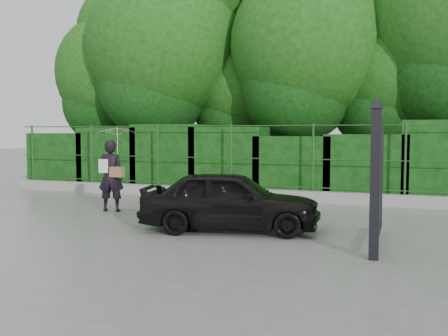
% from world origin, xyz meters
% --- Properties ---
extents(ground, '(80.00, 80.00, 0.00)m').
position_xyz_m(ground, '(0.00, 0.00, 0.00)').
color(ground, gray).
extents(kerb, '(14.00, 0.25, 0.30)m').
position_xyz_m(kerb, '(0.00, 4.50, 0.15)').
color(kerb, '#9E9E99').
rests_on(kerb, ground).
extents(fence, '(14.13, 0.06, 1.80)m').
position_xyz_m(fence, '(0.22, 4.50, 1.20)').
color(fence, '#20491D').
rests_on(fence, kerb).
extents(hedge, '(14.20, 1.20, 2.18)m').
position_xyz_m(hedge, '(0.03, 5.50, 0.99)').
color(hedge, black).
rests_on(hedge, ground).
extents(trees, '(17.10, 6.15, 8.08)m').
position_xyz_m(trees, '(1.14, 7.74, 4.62)').
color(trees, black).
rests_on(trees, ground).
extents(gate, '(0.22, 2.33, 2.36)m').
position_xyz_m(gate, '(4.60, -0.72, 1.19)').
color(gate, black).
rests_on(gate, ground).
extents(woman, '(0.96, 0.94, 2.00)m').
position_xyz_m(woman, '(-1.42, 1.41, 1.31)').
color(woman, black).
rests_on(woman, ground).
extents(car, '(3.58, 2.00, 1.15)m').
position_xyz_m(car, '(1.91, 0.14, 0.58)').
color(car, black).
rests_on(car, ground).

